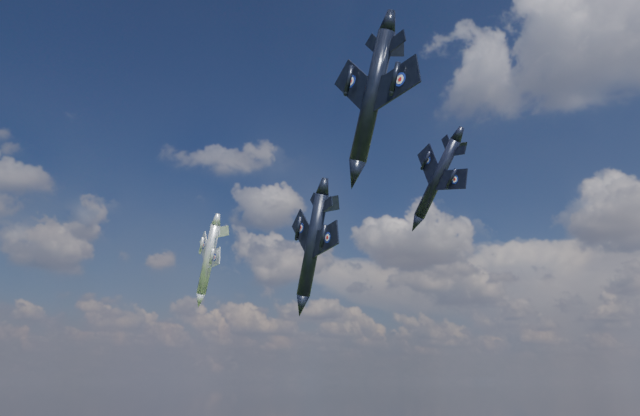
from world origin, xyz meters
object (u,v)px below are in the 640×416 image
Objects in this scene: jet_lead_navy at (313,245)px; jet_right_navy at (372,96)px; jet_high_navy at (437,179)px; jet_left_silver at (208,259)px.

jet_right_navy is (19.60, -16.21, 6.46)m from jet_lead_navy.
jet_lead_navy is 17.92m from jet_high_navy.
jet_right_navy is 29.93m from jet_high_navy.
jet_high_navy reaches higher than jet_left_silver.
jet_lead_navy is at bearing 2.31° from jet_left_silver.
jet_right_navy is 56.73m from jet_left_silver.
jet_right_navy is 0.92× the size of jet_left_silver.
jet_high_navy is at bearing 23.54° from jet_left_silver.
jet_left_silver is (-40.21, -1.43, -5.35)m from jet_high_navy.
jet_high_navy reaches higher than jet_right_navy.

